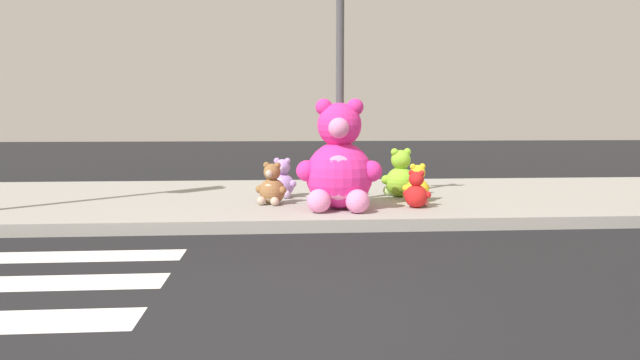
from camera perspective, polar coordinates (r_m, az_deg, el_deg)
The scene contains 10 objects.
ground_plane at distance 3.76m, azimuth -6.17°, elevation -14.39°, with size 60.00×60.00×0.00m, color black.
sidewalk at distance 8.81m, azimuth -5.13°, elevation -2.01°, with size 28.00×4.40×0.15m, color #9E9B93.
sign_pole at distance 7.98m, azimuth 1.98°, elevation 9.94°, with size 0.56×0.11×3.20m.
plush_pink_large at distance 7.39m, azimuth 1.90°, elevation 1.46°, with size 1.08×0.98×1.41m.
plush_lime at distance 8.69m, azimuth 7.88°, elevation 0.27°, with size 0.55×0.50×0.72m.
plush_tan at distance 8.63m, azimuth 2.53°, elevation -0.31°, with size 0.34×0.38×0.50m.
plush_brown at distance 7.87m, azimuth -4.78°, elevation -0.73°, with size 0.42×0.41×0.58m.
plush_red at distance 7.66m, azimuth 9.48°, elevation -1.23°, with size 0.34×0.35×0.49m.
plush_yellow at distance 8.23m, azimuth 9.51°, elevation -0.61°, with size 0.40×0.38×0.53m.
plush_lavender at distance 8.56m, azimuth -3.76°, elevation -0.15°, with size 0.44×0.41×0.58m.
Camera 1 is at (0.12, -3.52, 1.31)m, focal length 32.50 mm.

